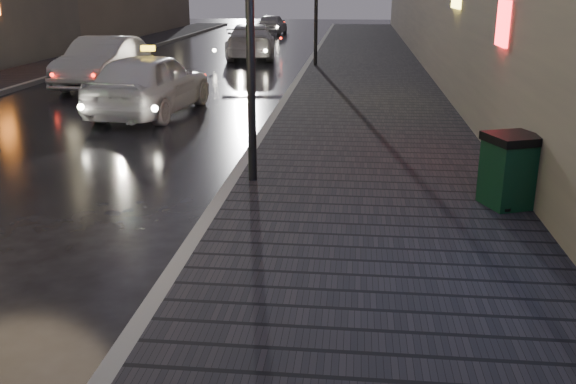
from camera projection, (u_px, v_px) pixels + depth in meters
name	position (u px, v px, depth m)	size (l,w,h in m)	color
sidewalk	(367.00, 71.00, 24.74)	(4.60, 58.00, 0.15)	black
curb	(305.00, 70.00, 24.98)	(0.20, 58.00, 0.15)	slate
sidewalk_far	(54.00, 67.00, 26.01)	(2.40, 58.00, 0.15)	black
curb_far	(85.00, 67.00, 25.88)	(0.20, 58.00, 0.15)	slate
trash_bin	(510.00, 170.00, 9.34)	(0.91, 0.91, 1.07)	#0E321D
taxi_near	(150.00, 83.00, 16.66)	(1.93, 4.79, 1.63)	white
car_left_mid	(103.00, 62.00, 21.27)	(1.70, 4.88, 1.61)	#9B99A1
taxi_mid	(251.00, 41.00, 29.33)	(2.19, 5.38, 1.56)	silver
car_far	(272.00, 24.00, 43.32)	(1.59, 3.95, 1.35)	#9B9AA2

